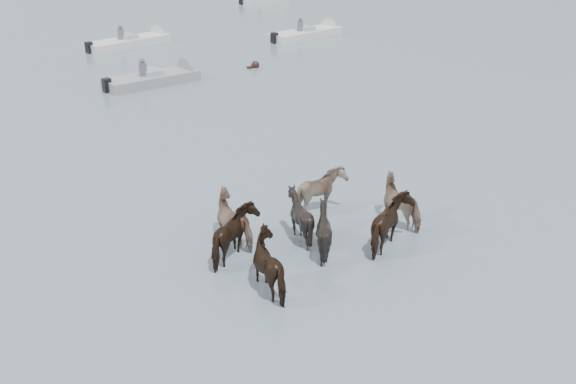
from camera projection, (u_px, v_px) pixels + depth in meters
ground at (416, 267)px, 16.04m from camera, size 400.00×400.00×0.00m
pony_herd at (312, 224)px, 16.89m from camera, size 6.58×4.43×1.48m
swimming_pony at (255, 66)px, 34.51m from camera, size 0.72×0.44×0.44m
motorboat_b at (165, 77)px, 31.81m from camera, size 5.16×1.66×1.92m
motorboat_c at (139, 41)px, 39.77m from camera, size 5.92×2.34×1.92m
motorboat_d at (314, 33)px, 42.12m from camera, size 5.86×1.95×1.92m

